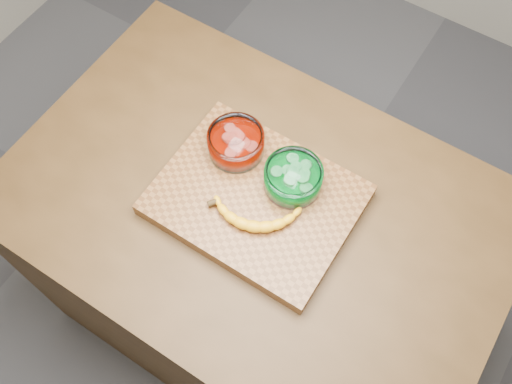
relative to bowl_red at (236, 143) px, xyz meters
The scene contains 6 objects.
ground 0.98m from the bowl_red, 36.65° to the right, with size 3.50×3.50×0.00m, color #515156.
counter 0.54m from the bowl_red, 36.65° to the right, with size 1.20×0.80×0.90m, color #462E15.
cutting_board 0.14m from the bowl_red, 36.65° to the right, with size 0.45×0.35×0.04m, color brown.
bowl_red is the anchor object (origin of this frame).
bowl_green 0.16m from the bowl_red, ahead, with size 0.13×0.13×0.06m.
banana 0.17m from the bowl_red, 42.33° to the right, with size 0.22×0.14×0.03m, color #F5AE15, non-canonical shape.
Camera 1 is at (0.32, -0.50, 2.11)m, focal length 40.00 mm.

